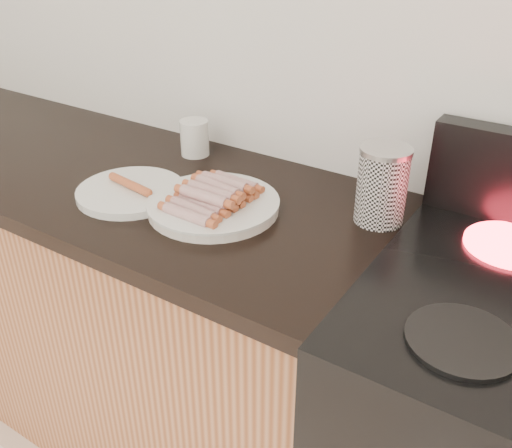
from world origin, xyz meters
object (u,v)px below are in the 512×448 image
Objects in this scene: mug at (195,138)px; canister at (382,185)px; main_plate at (213,206)px; side_plate at (131,192)px.

canister is at bearing -7.34° from mug.
mug reaches higher than main_plate.
main_plate is 1.73× the size of canister.
main_plate is 0.38m from canister.
side_plate is at bearing -167.33° from main_plate.
side_plate is 2.64× the size of mug.
mug reaches higher than side_plate.
main_plate reaches higher than side_plate.
canister reaches higher than mug.
mug is at bearing 95.53° from side_plate.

